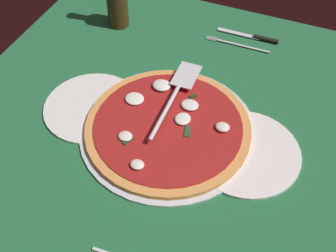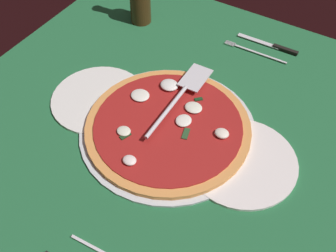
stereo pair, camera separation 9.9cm
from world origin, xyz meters
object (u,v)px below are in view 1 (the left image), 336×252
at_px(dinner_plate_right, 92,107).
at_px(pizza_server, 176,94).
at_px(dinner_plate_left, 245,152).
at_px(pizza, 168,126).
at_px(place_setting_near, 246,42).
at_px(beer_bottle, 117,0).

relative_size(dinner_plate_right, pizza_server, 0.85).
xyz_separation_m(dinner_plate_left, dinner_plate_right, (0.40, 0.01, 0.00)).
height_order(dinner_plate_right, pizza, pizza).
distance_m(pizza, place_setting_near, 0.41).
height_order(pizza, pizza_server, pizza_server).
bearing_deg(beer_bottle, dinner_plate_left, 145.80).
bearing_deg(place_setting_near, dinner_plate_left, 104.79).
bearing_deg(place_setting_near, pizza_server, 72.96).
bearing_deg(dinner_plate_left, pizza_server, -21.87).
bearing_deg(pizza, dinner_plate_left, -179.04).
height_order(dinner_plate_right, pizza_server, pizza_server).
xyz_separation_m(pizza_server, beer_bottle, (0.29, -0.25, 0.05)).
bearing_deg(pizza, beer_bottle, -48.24).
distance_m(dinner_plate_left, beer_bottle, 0.60).
relative_size(pizza, beer_bottle, 1.75).
height_order(dinner_plate_right, place_setting_near, place_setting_near).
distance_m(place_setting_near, beer_bottle, 0.40).
xyz_separation_m(pizza, place_setting_near, (-0.08, -0.40, -0.01)).
bearing_deg(place_setting_near, beer_bottle, 8.83).
bearing_deg(dinner_plate_right, beer_bottle, -74.02).
bearing_deg(pizza, dinner_plate_right, 1.52).
relative_size(dinner_plate_right, pizza, 0.61).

